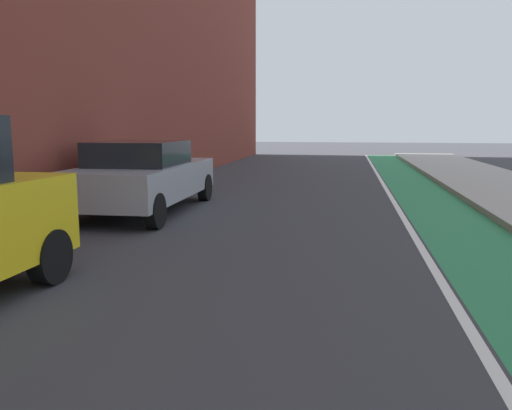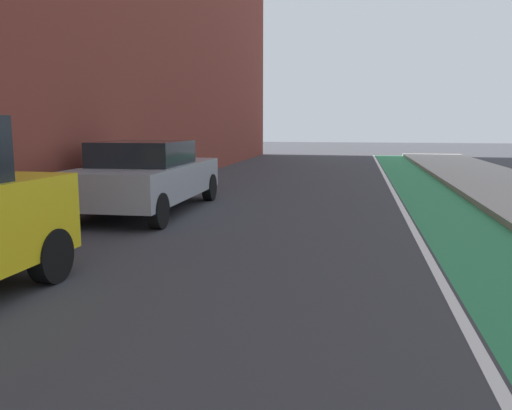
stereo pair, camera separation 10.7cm
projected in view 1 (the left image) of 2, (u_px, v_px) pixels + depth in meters
The scene contains 4 objects.
ground_plane at pixel (278, 225), 9.89m from camera, with size 92.53×92.53×0.00m, color #38383D.
bike_lane_paint at pixel (443, 213), 11.28m from camera, with size 1.60×42.06×0.00m, color #2D8451.
lane_divider_stripe at pixel (400, 211), 11.43m from camera, with size 0.12×42.06×0.00m, color white.
parked_sedan_silver at pixel (143, 176), 11.25m from camera, with size 2.07×4.77×1.53m.
Camera 1 is at (1.25, 7.38, 1.89)m, focal length 36.74 mm.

